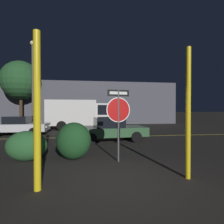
{
  "coord_description": "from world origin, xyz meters",
  "views": [
    {
      "loc": [
        -0.71,
        -4.3,
        1.82
      ],
      "look_at": [
        0.49,
        4.36,
        1.7
      ],
      "focal_mm": 28.0,
      "sensor_mm": 36.0,
      "label": 1
    }
  ],
  "objects_px": {
    "yellow_pole_left": "(37,111)",
    "delivery_truck": "(88,113)",
    "hedge_bush_1": "(27,146)",
    "yellow_pole_right": "(188,113)",
    "tree_0": "(21,80)",
    "passing_car_1": "(20,126)",
    "street_lamp": "(33,76)",
    "passing_car_2": "(110,129)",
    "hedge_bush_2": "(74,141)",
    "stop_sign": "(118,111)"
  },
  "relations": [
    {
      "from": "yellow_pole_left",
      "to": "delivery_truck",
      "type": "bearing_deg",
      "value": 84.98
    },
    {
      "from": "hedge_bush_1",
      "to": "yellow_pole_right",
      "type": "bearing_deg",
      "value": -25.36
    },
    {
      "from": "yellow_pole_right",
      "to": "tree_0",
      "type": "relative_size",
      "value": 0.48
    },
    {
      "from": "passing_car_1",
      "to": "delivery_truck",
      "type": "bearing_deg",
      "value": 125.02
    },
    {
      "from": "yellow_pole_left",
      "to": "tree_0",
      "type": "height_order",
      "value": "tree_0"
    },
    {
      "from": "yellow_pole_right",
      "to": "street_lamp",
      "type": "height_order",
      "value": "street_lamp"
    },
    {
      "from": "delivery_truck",
      "to": "passing_car_2",
      "type": "bearing_deg",
      "value": 11.21
    },
    {
      "from": "hedge_bush_1",
      "to": "passing_car_2",
      "type": "height_order",
      "value": "passing_car_2"
    },
    {
      "from": "yellow_pole_right",
      "to": "hedge_bush_2",
      "type": "distance_m",
      "value": 4.01
    },
    {
      "from": "passing_car_2",
      "to": "delivery_truck",
      "type": "height_order",
      "value": "delivery_truck"
    },
    {
      "from": "hedge_bush_2",
      "to": "delivery_truck",
      "type": "distance_m",
      "value": 10.3
    },
    {
      "from": "passing_car_2",
      "to": "tree_0",
      "type": "height_order",
      "value": "tree_0"
    },
    {
      "from": "yellow_pole_right",
      "to": "stop_sign",
      "type": "bearing_deg",
      "value": 132.36
    },
    {
      "from": "yellow_pole_right",
      "to": "passing_car_2",
      "type": "distance_m",
      "value": 6.14
    },
    {
      "from": "street_lamp",
      "to": "tree_0",
      "type": "height_order",
      "value": "street_lamp"
    },
    {
      "from": "hedge_bush_1",
      "to": "passing_car_2",
      "type": "bearing_deg",
      "value": 46.31
    },
    {
      "from": "yellow_pole_left",
      "to": "hedge_bush_2",
      "type": "height_order",
      "value": "yellow_pole_left"
    },
    {
      "from": "stop_sign",
      "to": "yellow_pole_right",
      "type": "distance_m",
      "value": 2.32
    },
    {
      "from": "passing_car_2",
      "to": "stop_sign",
      "type": "bearing_deg",
      "value": -8.67
    },
    {
      "from": "street_lamp",
      "to": "delivery_truck",
      "type": "bearing_deg",
      "value": 3.3
    },
    {
      "from": "stop_sign",
      "to": "passing_car_2",
      "type": "xyz_separation_m",
      "value": [
        0.26,
        4.19,
        -1.1
      ]
    },
    {
      "from": "yellow_pole_left",
      "to": "delivery_truck",
      "type": "xyz_separation_m",
      "value": [
        1.12,
        12.69,
        -0.27
      ]
    },
    {
      "from": "passing_car_1",
      "to": "passing_car_2",
      "type": "bearing_deg",
      "value": 62.86
    },
    {
      "from": "hedge_bush_2",
      "to": "yellow_pole_left",
      "type": "bearing_deg",
      "value": -104.05
    },
    {
      "from": "passing_car_1",
      "to": "tree_0",
      "type": "relative_size",
      "value": 0.55
    },
    {
      "from": "tree_0",
      "to": "yellow_pole_left",
      "type": "bearing_deg",
      "value": -69.23
    },
    {
      "from": "hedge_bush_1",
      "to": "passing_car_2",
      "type": "xyz_separation_m",
      "value": [
        3.47,
        3.64,
        0.15
      ]
    },
    {
      "from": "stop_sign",
      "to": "yellow_pole_right",
      "type": "height_order",
      "value": "yellow_pole_right"
    },
    {
      "from": "yellow_pole_left",
      "to": "tree_0",
      "type": "distance_m",
      "value": 17.77
    },
    {
      "from": "passing_car_2",
      "to": "delivery_truck",
      "type": "xyz_separation_m",
      "value": [
        -1.32,
        6.61,
        0.84
      ]
    },
    {
      "from": "passing_car_2",
      "to": "tree_0",
      "type": "xyz_separation_m",
      "value": [
        -8.64,
        10.26,
        4.37
      ]
    },
    {
      "from": "yellow_pole_left",
      "to": "tree_0",
      "type": "xyz_separation_m",
      "value": [
        -6.2,
        16.34,
        3.25
      ]
    },
    {
      "from": "yellow_pole_right",
      "to": "hedge_bush_2",
      "type": "relative_size",
      "value": 2.57
    },
    {
      "from": "stop_sign",
      "to": "yellow_pole_right",
      "type": "relative_size",
      "value": 0.73
    },
    {
      "from": "stop_sign",
      "to": "tree_0",
      "type": "xyz_separation_m",
      "value": [
        -8.38,
        14.45,
        3.27
      ]
    },
    {
      "from": "stop_sign",
      "to": "hedge_bush_2",
      "type": "height_order",
      "value": "stop_sign"
    },
    {
      "from": "delivery_truck",
      "to": "stop_sign",
      "type": "bearing_deg",
      "value": 5.54
    },
    {
      "from": "passing_car_2",
      "to": "hedge_bush_2",
      "type": "bearing_deg",
      "value": -31.86
    },
    {
      "from": "yellow_pole_right",
      "to": "delivery_truck",
      "type": "distance_m",
      "value": 12.79
    },
    {
      "from": "stop_sign",
      "to": "yellow_pole_left",
      "type": "height_order",
      "value": "yellow_pole_left"
    },
    {
      "from": "yellow_pole_left",
      "to": "passing_car_1",
      "type": "distance_m",
      "value": 10.11
    },
    {
      "from": "hedge_bush_2",
      "to": "tree_0",
      "type": "xyz_separation_m",
      "value": [
        -6.81,
        13.9,
        4.37
      ]
    },
    {
      "from": "passing_car_1",
      "to": "street_lamp",
      "type": "bearing_deg",
      "value": -179.32
    },
    {
      "from": "hedge_bush_2",
      "to": "street_lamp",
      "type": "distance_m",
      "value": 11.67
    },
    {
      "from": "hedge_bush_2",
      "to": "tree_0",
      "type": "height_order",
      "value": "tree_0"
    },
    {
      "from": "yellow_pole_left",
      "to": "hedge_bush_2",
      "type": "distance_m",
      "value": 2.75
    },
    {
      "from": "stop_sign",
      "to": "yellow_pole_left",
      "type": "relative_size",
      "value": 0.7
    },
    {
      "from": "yellow_pole_left",
      "to": "yellow_pole_right",
      "type": "relative_size",
      "value": 1.03
    },
    {
      "from": "passing_car_1",
      "to": "stop_sign",
      "type": "bearing_deg",
      "value": 39.11
    },
    {
      "from": "hedge_bush_1",
      "to": "street_lamp",
      "type": "bearing_deg",
      "value": 105.44
    }
  ]
}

